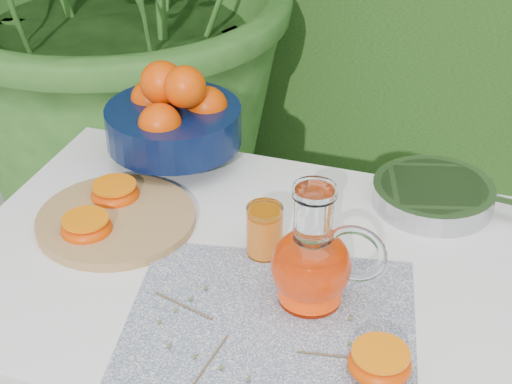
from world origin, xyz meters
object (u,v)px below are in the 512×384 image
(white_table, at_px, (252,301))
(cutting_board, at_px, (116,220))
(juice_pitcher, at_px, (313,263))
(fruit_bowl, at_px, (174,117))
(saute_pan, at_px, (435,194))

(white_table, relative_size, cutting_board, 3.52)
(white_table, distance_m, juice_pitcher, 0.20)
(fruit_bowl, xyz_separation_m, juice_pitcher, (0.37, -0.34, -0.02))
(juice_pitcher, bearing_deg, cutting_board, 166.11)
(saute_pan, bearing_deg, white_table, -133.70)
(juice_pitcher, bearing_deg, fruit_bowl, 137.48)
(saute_pan, bearing_deg, cutting_board, -155.56)
(white_table, bearing_deg, fruit_bowl, 132.27)
(white_table, xyz_separation_m, fruit_bowl, (-0.26, 0.28, 0.18))
(white_table, bearing_deg, juice_pitcher, -27.31)
(cutting_board, relative_size, juice_pitcher, 1.38)
(white_table, height_order, saute_pan, saute_pan)
(juice_pitcher, bearing_deg, white_table, 152.69)
(fruit_bowl, relative_size, saute_pan, 0.68)
(white_table, relative_size, fruit_bowl, 3.63)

